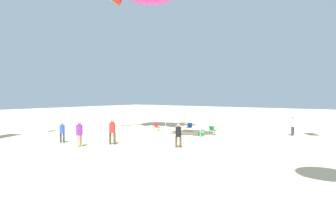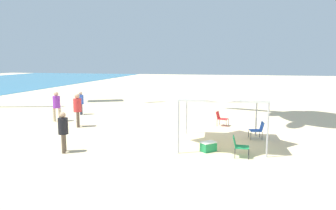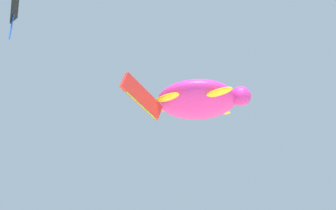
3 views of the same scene
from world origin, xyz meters
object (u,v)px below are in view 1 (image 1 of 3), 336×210
folding_chair_right_of_tent (213,130)px  person_by_tent (112,130)px  folding_chair_left_of_tent (189,126)px  person_far_stroller (178,133)px  person_kite_handler (293,124)px  person_near_umbrella (62,131)px  folding_chair_facing_ocean (157,126)px  cooler_box (201,134)px  person_beachcomber (79,132)px  canopy_tent (191,109)px

folding_chair_right_of_tent → person_by_tent: size_ratio=0.44×
folding_chair_left_of_tent → person_far_stroller: size_ratio=0.49×
folding_chair_right_of_tent → person_kite_handler: (-6.01, -3.78, 0.58)m
folding_chair_left_of_tent → person_near_umbrella: 12.18m
folding_chair_right_of_tent → folding_chair_facing_ocean: size_ratio=1.00×
folding_chair_facing_ocean → cooler_box: (-5.18, 0.25, -0.27)m
person_by_tent → person_near_umbrella: (3.66, 1.71, -0.17)m
person_far_stroller → person_kite_handler: bearing=-139.1°
folding_chair_right_of_tent → person_far_stroller: bearing=98.3°
folding_chair_facing_ocean → person_far_stroller: bearing=149.9°
folding_chair_left_of_tent → person_beachcomber: person_beachcomber is taller
person_by_tent → person_kite_handler: (-9.74, -12.54, -0.05)m
folding_chair_left_of_tent → person_beachcomber: bearing=-107.7°
cooler_box → canopy_tent: bearing=-19.0°
folding_chair_left_of_tent → person_near_umbrella: person_near_umbrella is taller
canopy_tent → person_beachcomber: (3.08, 9.98, -1.28)m
folding_chair_right_of_tent → person_near_umbrella: (7.39, 10.47, 0.45)m
canopy_tent → person_near_umbrella: bearing=60.1°
canopy_tent → person_near_umbrella: (5.59, 9.70, -1.42)m
folding_chair_left_of_tent → person_kite_handler: bearing=8.8°
folding_chair_facing_ocean → person_by_tent: (-1.95, 7.79, 0.62)m
person_near_umbrella → canopy_tent: bearing=41.5°
canopy_tent → folding_chair_facing_ocean: canopy_tent is taller
canopy_tent → folding_chair_right_of_tent: 2.71m
cooler_box → person_far_stroller: size_ratio=0.44×
folding_chair_facing_ocean → person_beachcomber: bearing=106.9°
person_far_stroller → person_kite_handler: size_ratio=0.93×
canopy_tent → cooler_box: size_ratio=5.14×
person_by_tent → canopy_tent: bearing=-131.0°
folding_chair_left_of_tent → person_beachcomber: size_ratio=0.45×
folding_chair_facing_ocean → person_kite_handler: 12.63m
person_kite_handler → cooler_box: bearing=-48.0°
canopy_tent → person_kite_handler: 9.13m
folding_chair_facing_ocean → person_near_umbrella: 9.67m
cooler_box → person_kite_handler: bearing=-142.5°
cooler_box → person_near_umbrella: (6.89, 9.25, 0.72)m
folding_chair_facing_ocean → person_far_stroller: 8.88m
folding_chair_facing_ocean → person_beachcomber: person_beachcomber is taller
cooler_box → folding_chair_left_of_tent: bearing=-39.7°
cooler_box → person_far_stroller: 5.94m
person_far_stroller → person_near_umbrella: (8.26, 3.53, -0.05)m
person_by_tent → person_kite_handler: person_by_tent is taller
cooler_box → person_near_umbrella: 11.56m
folding_chair_right_of_tent → person_kite_handler: size_ratio=0.46×
folding_chair_facing_ocean → person_near_umbrella: person_near_umbrella is taller
folding_chair_left_of_tent → person_near_umbrella: size_ratio=0.52×
folding_chair_facing_ocean → person_beachcomber: 9.84m
folding_chair_right_of_tent → folding_chair_facing_ocean: same height
folding_chair_facing_ocean → person_by_tent: size_ratio=0.44×
person_kite_handler → folding_chair_right_of_tent: bearing=-53.3°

